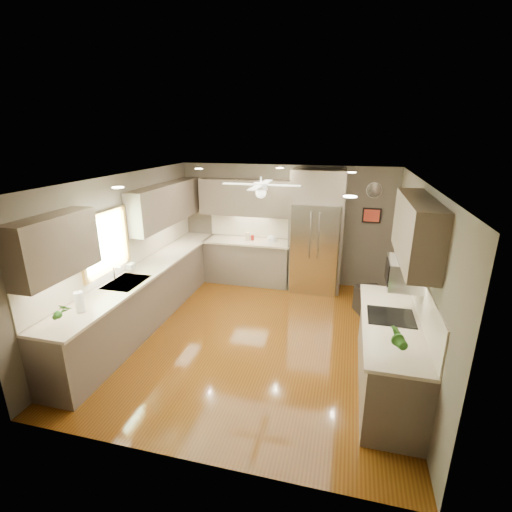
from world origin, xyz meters
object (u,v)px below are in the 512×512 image
at_px(soap_bottle, 132,266).
at_px(microwave, 405,273).
at_px(stool, 370,300).
at_px(potted_plant_right, 398,338).
at_px(paper_towel, 79,302).
at_px(refrigerator, 316,234).
at_px(canister_d, 252,238).
at_px(bowl, 272,241).
at_px(canister_c, 248,236).
at_px(potted_plant_left, 60,311).

bearing_deg(soap_bottle, microwave, -6.53).
bearing_deg(stool, microwave, -82.79).
xyz_separation_m(potted_plant_right, paper_towel, (-3.82, -0.03, -0.02)).
bearing_deg(refrigerator, canister_d, 177.51).
xyz_separation_m(soap_bottle, microwave, (4.11, -0.47, 0.44)).
bearing_deg(stool, soap_bottle, -160.50).
bearing_deg(microwave, refrigerator, 116.09).
xyz_separation_m(canister_d, stool, (2.43, -0.92, -0.76)).
height_order(potted_plant_right, bowl, potted_plant_right).
distance_m(potted_plant_right, paper_towel, 3.82).
relative_size(bowl, refrigerator, 0.09).
xyz_separation_m(refrigerator, microwave, (1.33, -2.71, 0.29)).
bearing_deg(soap_bottle, canister_c, 59.63).
bearing_deg(microwave, stool, 97.21).
xyz_separation_m(canister_c, canister_d, (0.10, 0.01, -0.03)).
xyz_separation_m(microwave, paper_towel, (-3.95, -0.98, -0.40)).
bearing_deg(potted_plant_right, potted_plant_left, -174.85).
bearing_deg(bowl, refrigerator, -3.47).
xyz_separation_m(soap_bottle, bowl, (1.86, 2.29, -0.08)).
height_order(soap_bottle, microwave, microwave).
bearing_deg(canister_c, paper_towel, -107.60).
xyz_separation_m(potted_plant_right, stool, (-0.11, 2.78, -0.86)).
bearing_deg(bowl, paper_towel, -114.47).
bearing_deg(soap_bottle, paper_towel, -83.83).
relative_size(potted_plant_left, stool, 0.54).
height_order(canister_d, stool, canister_d).
bearing_deg(stool, refrigerator, 141.60).
xyz_separation_m(canister_d, potted_plant_right, (2.54, -3.71, 0.10)).
bearing_deg(soap_bottle, refrigerator, 38.82).
distance_m(bowl, stool, 2.33).
bearing_deg(stool, paper_towel, -142.84).
bearing_deg(microwave, potted_plant_right, -97.68).
xyz_separation_m(canister_c, paper_towel, (-1.18, -3.73, 0.05)).
height_order(canister_d, refrigerator, refrigerator).
xyz_separation_m(refrigerator, stool, (1.09, -0.87, -0.95)).
bearing_deg(potted_plant_right, bowl, 119.79).
relative_size(soap_bottle, refrigerator, 0.08).
distance_m(potted_plant_left, refrigerator, 4.79).
relative_size(canister_d, stool, 0.18).
height_order(canister_c, soap_bottle, soap_bottle).
height_order(potted_plant_right, refrigerator, refrigerator).
bearing_deg(potted_plant_right, stool, 92.18).
bearing_deg(paper_towel, canister_c, 72.40).
height_order(soap_bottle, bowl, soap_bottle).
bearing_deg(canister_d, refrigerator, -2.49).
bearing_deg(paper_towel, canister_d, 71.02).
xyz_separation_m(bowl, paper_towel, (-1.70, -3.74, 0.11)).
distance_m(canister_d, bowl, 0.42).
xyz_separation_m(stool, paper_towel, (-3.72, -2.82, 0.84)).
distance_m(canister_d, stool, 2.71).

